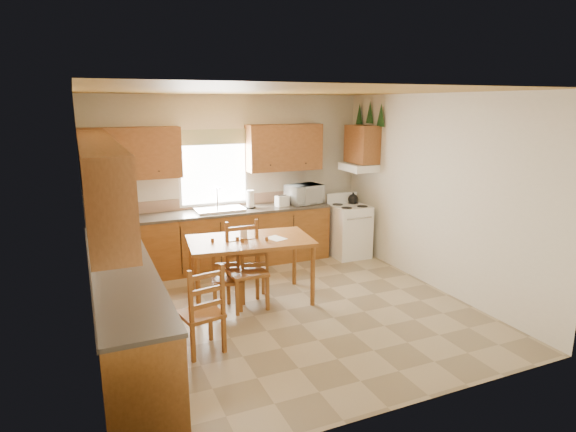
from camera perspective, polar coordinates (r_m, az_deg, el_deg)
name	(u,v)px	position (r m, az deg, el deg)	size (l,w,h in m)	color
floor	(287,310)	(6.23, -0.16, -11.06)	(4.50, 4.50, 0.00)	gray
ceiling	(286,91)	(5.68, -0.18, 14.59)	(4.50, 4.50, 0.00)	olive
wall_left	(86,225)	(5.35, -22.85, -0.95)	(4.50, 4.50, 0.00)	beige
wall_right	(435,193)	(7.00, 17.00, 2.66)	(4.50, 4.50, 0.00)	beige
wall_back	(232,180)	(7.89, -6.70, 4.29)	(4.50, 4.50, 0.00)	beige
wall_front	(400,261)	(3.92, 13.08, -5.19)	(4.50, 4.50, 0.00)	beige
lower_cab_back	(216,241)	(7.71, -8.53, -2.92)	(3.75, 0.60, 0.88)	brown
lower_cab_left	(125,308)	(5.50, -18.80, -10.24)	(0.60, 3.60, 0.88)	brown
counter_back	(215,212)	(7.59, -8.65, 0.41)	(3.75, 0.63, 0.04)	#463D34
counter_left	(121,267)	(5.34, -19.16, -5.70)	(0.63, 3.60, 0.04)	#463D34
backsplash	(210,202)	(7.84, -9.23, 1.63)	(3.75, 0.01, 0.18)	#937057
upper_cab_back_left	(131,153)	(7.37, -18.09, 7.06)	(1.41, 0.33, 0.75)	brown
upper_cab_back_right	(284,147)	(7.97, -0.45, 8.13)	(1.25, 0.33, 0.75)	brown
upper_cab_left	(99,177)	(5.12, -21.48, 4.33)	(0.33, 3.60, 0.75)	brown
upper_cab_stove	(362,144)	(8.15, 8.76, 8.40)	(0.33, 0.62, 0.62)	brown
range_hood	(359,167)	(8.16, 8.37, 5.74)	(0.44, 0.62, 0.12)	white
window_frame	(214,169)	(7.75, -8.80, 5.56)	(1.13, 0.02, 1.18)	white
window_pane	(214,169)	(7.75, -8.79, 5.56)	(1.05, 0.01, 1.10)	white
window_valance	(213,137)	(7.68, -8.88, 9.23)	(1.19, 0.01, 0.24)	#567339
sink_basin	(220,210)	(7.60, -8.11, 0.76)	(0.75, 0.45, 0.04)	silver
pine_decal_a	(381,115)	(7.93, 10.96, 11.66)	(0.22, 0.22, 0.36)	#193D18
pine_decal_b	(370,112)	(8.19, 9.68, 12.04)	(0.22, 0.22, 0.36)	#193D18
pine_decal_c	(359,114)	(8.46, 8.46, 11.84)	(0.22, 0.22, 0.36)	#193D18
stove	(349,232)	(8.26, 7.26, -1.84)	(0.58, 0.60, 0.87)	white
coffeemaker	(112,208)	(7.28, -20.11, 0.88)	(0.22, 0.27, 0.38)	white
paper_towel	(250,199)	(7.73, -4.48, 2.00)	(0.12, 0.12, 0.29)	white
toaster	(282,201)	(7.86, -0.69, 1.80)	(0.21, 0.13, 0.17)	white
microwave	(304,194)	(8.05, 1.95, 2.59)	(0.53, 0.38, 0.32)	white
dining_table	(251,270)	(6.39, -4.47, -6.39)	(1.58, 0.90, 0.85)	brown
chair_near_left	(201,308)	(5.18, -10.28, -10.68)	(0.41, 0.39, 0.97)	brown
chair_near_right	(253,268)	(6.41, -4.15, -6.12)	(0.37, 0.36, 0.89)	brown
chair_far_left	(247,267)	(6.14, -4.86, -6.01)	(0.46, 0.44, 1.09)	brown
chair_far_right	(227,275)	(6.17, -7.28, -6.96)	(0.37, 0.36, 0.89)	brown
table_paper	(276,238)	(6.27, -1.42, -2.66)	(0.19, 0.25, 0.00)	white
table_card	(244,234)	(6.28, -5.27, -2.13)	(0.09, 0.02, 0.12)	white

